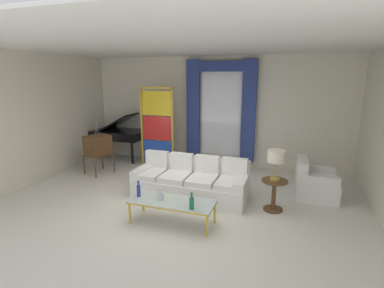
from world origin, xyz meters
TOP-DOWN VIEW (x-y plane):
  - ground_plane at (0.00, 0.00)m, footprint 16.00×16.00m
  - wall_rear at (0.00, 3.06)m, footprint 8.00×0.12m
  - wall_left at (-3.66, 0.60)m, footprint 0.12×7.00m
  - ceiling_slab at (0.00, 0.80)m, footprint 8.00×7.60m
  - curtained_window at (0.18, 2.89)m, footprint 2.00×0.17m
  - couch_white_long at (0.13, 0.60)m, footprint 2.35×0.95m
  - coffee_table at (0.20, -0.63)m, footprint 1.45×0.57m
  - bottle_blue_decanter at (-0.01, -0.65)m, footprint 0.12×0.12m
  - bottle_crystal_tall at (0.61, -0.82)m, footprint 0.07×0.07m
  - bottle_amber_squat at (-0.42, -0.65)m, footprint 0.06×0.06m
  - vintage_tv at (-2.61, 1.23)m, footprint 0.67×0.72m
  - armchair_white at (2.55, 1.35)m, footprint 0.84×0.84m
  - stained_glass_divider at (-1.38, 2.16)m, footprint 0.95×0.05m
  - peacock_figurine at (-0.95, 1.69)m, footprint 0.44×0.60m
  - round_side_table at (1.81, 0.45)m, footprint 0.48×0.48m
  - table_lamp_brass at (1.81, 0.45)m, footprint 0.32×0.32m
  - grand_piano at (-2.79, 2.62)m, footprint 1.50×1.10m

SIDE VIEW (x-z plane):
  - ground_plane at x=0.00m, z-range 0.00..0.00m
  - peacock_figurine at x=-0.95m, z-range -0.03..0.47m
  - armchair_white at x=2.55m, z-range -0.11..0.69m
  - couch_white_long at x=0.13m, z-range -0.12..0.74m
  - round_side_table at x=1.81m, z-range 0.06..0.65m
  - coffee_table at x=0.20m, z-range 0.17..0.58m
  - bottle_blue_decanter at x=-0.01m, z-range 0.37..0.60m
  - bottle_crystal_tall at x=0.61m, z-range 0.38..0.67m
  - bottle_amber_squat at x=-0.42m, z-range 0.38..0.68m
  - vintage_tv at x=-2.61m, z-range 0.06..1.40m
  - grand_piano at x=-2.79m, z-range 0.10..1.50m
  - table_lamp_brass at x=1.81m, z-range 0.74..1.31m
  - stained_glass_divider at x=-1.38m, z-range -0.04..2.16m
  - wall_rear at x=0.00m, z-range 0.00..3.00m
  - wall_left at x=-3.66m, z-range 0.00..3.00m
  - curtained_window at x=0.18m, z-range 0.39..3.09m
  - ceiling_slab at x=0.00m, z-range 3.00..3.04m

